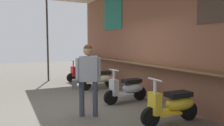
{
  "coord_description": "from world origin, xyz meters",
  "views": [
    {
      "loc": [
        5.35,
        -2.05,
        1.65
      ],
      "look_at": [
        -1.36,
        1.26,
        1.01
      ],
      "focal_mm": 34.79,
      "sensor_mm": 36.0,
      "label": 1
    }
  ],
  "objects_px": {
    "scooter_red": "(84,73)",
    "shopper_with_handbag": "(88,73)",
    "scooter_silver": "(128,88)",
    "scooter_cream": "(100,79)",
    "scooter_yellow": "(174,105)"
  },
  "relations": [
    {
      "from": "scooter_cream",
      "to": "scooter_silver",
      "type": "distance_m",
      "value": 2.03
    },
    {
      "from": "scooter_red",
      "to": "scooter_cream",
      "type": "relative_size",
      "value": 1.0
    },
    {
      "from": "scooter_red",
      "to": "scooter_yellow",
      "type": "height_order",
      "value": "same"
    },
    {
      "from": "scooter_yellow",
      "to": "scooter_cream",
      "type": "bearing_deg",
      "value": -87.83
    },
    {
      "from": "scooter_silver",
      "to": "scooter_yellow",
      "type": "relative_size",
      "value": 1.0
    },
    {
      "from": "scooter_red",
      "to": "scooter_silver",
      "type": "height_order",
      "value": "same"
    },
    {
      "from": "scooter_cream",
      "to": "shopper_with_handbag",
      "type": "bearing_deg",
      "value": 61.36
    },
    {
      "from": "scooter_cream",
      "to": "shopper_with_handbag",
      "type": "height_order",
      "value": "shopper_with_handbag"
    },
    {
      "from": "scooter_silver",
      "to": "scooter_yellow",
      "type": "xyz_separation_m",
      "value": [
        1.87,
        0.0,
        0.0
      ]
    },
    {
      "from": "scooter_red",
      "to": "scooter_yellow",
      "type": "relative_size",
      "value": 1.0
    },
    {
      "from": "scooter_red",
      "to": "scooter_silver",
      "type": "xyz_separation_m",
      "value": [
        3.95,
        -0.0,
        0.0
      ]
    },
    {
      "from": "scooter_silver",
      "to": "shopper_with_handbag",
      "type": "distance_m",
      "value": 1.74
    },
    {
      "from": "scooter_red",
      "to": "shopper_with_handbag",
      "type": "distance_m",
      "value": 4.9
    },
    {
      "from": "scooter_cream",
      "to": "shopper_with_handbag",
      "type": "distance_m",
      "value": 3.15
    },
    {
      "from": "scooter_cream",
      "to": "scooter_yellow",
      "type": "bearing_deg",
      "value": 89.91
    }
  ]
}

